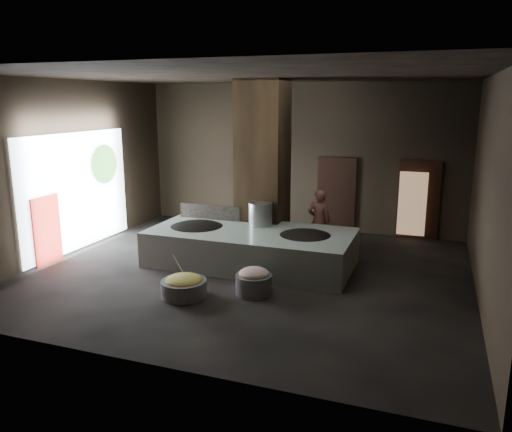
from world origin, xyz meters
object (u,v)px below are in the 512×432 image
at_px(stock_pot, 260,215).
at_px(meat_basin, 254,284).
at_px(cook, 319,221).
at_px(wok_right, 305,239).
at_px(veg_basin, 184,288).
at_px(hearth_platform, 251,247).
at_px(wok_left, 197,230).

bearing_deg(stock_pot, meat_basin, -73.73).
bearing_deg(cook, wok_right, 80.37).
relative_size(stock_pot, cook, 0.38).
relative_size(stock_pot, veg_basin, 0.69).
bearing_deg(meat_basin, veg_basin, -154.84).
distance_m(cook, meat_basin, 3.54).
relative_size(hearth_platform, wok_right, 3.41).
xyz_separation_m(stock_pot, meat_basin, (0.69, -2.37, -0.92)).
relative_size(hearth_platform, stock_pot, 7.67).
relative_size(wok_left, veg_basin, 1.66).
bearing_deg(stock_pot, hearth_platform, -95.19).
relative_size(stock_pot, meat_basin, 0.84).
relative_size(wok_left, stock_pot, 2.42).
bearing_deg(wok_right, cook, 90.75).
height_order(wok_left, stock_pot, stock_pot).
xyz_separation_m(stock_pot, cook, (1.28, 1.06, -0.29)).
distance_m(wok_right, meat_basin, 2.04).
distance_m(stock_pot, meat_basin, 2.63).
bearing_deg(meat_basin, hearth_platform, 112.18).
bearing_deg(hearth_platform, cook, 50.75).
relative_size(cook, meat_basin, 2.19).
bearing_deg(veg_basin, wok_left, 110.13).
distance_m(hearth_platform, cook, 2.13).
bearing_deg(hearth_platform, wok_left, -177.77).
bearing_deg(wok_left, meat_basin, -38.88).
bearing_deg(hearth_platform, stock_pot, 85.07).
bearing_deg(meat_basin, wok_right, 71.92).
xyz_separation_m(wok_right, veg_basin, (-1.93, -2.48, -0.58)).
xyz_separation_m(hearth_platform, stock_pot, (0.05, 0.55, 0.70)).
relative_size(wok_right, cook, 0.86).
bearing_deg(wok_left, stock_pot, 21.80).
xyz_separation_m(stock_pot, veg_basin, (-0.63, -2.98, -0.96)).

